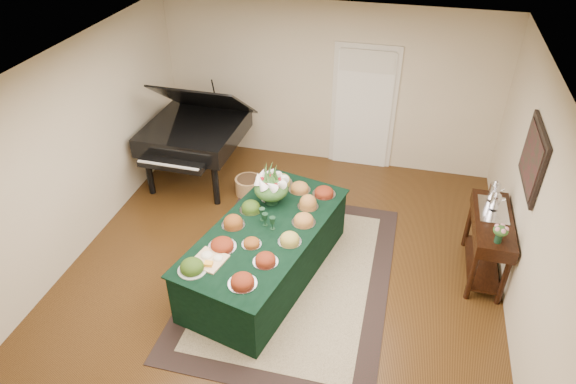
% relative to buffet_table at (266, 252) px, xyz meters
% --- Properties ---
extents(ground, '(6.00, 6.00, 0.00)m').
position_rel_buffet_table_xyz_m(ground, '(0.18, 0.11, -0.38)').
color(ground, black).
rests_on(ground, ground).
extents(area_rug, '(2.45, 3.43, 0.01)m').
position_rel_buffet_table_xyz_m(area_rug, '(0.33, 0.04, -0.37)').
color(area_rug, black).
rests_on(area_rug, ground).
extents(kitchen_doorway, '(1.05, 0.07, 2.10)m').
position_rel_buffet_table_xyz_m(kitchen_doorway, '(0.78, 3.08, 0.64)').
color(kitchen_doorway, silver).
rests_on(kitchen_doorway, ground).
extents(buffet_table, '(1.74, 2.72, 0.76)m').
position_rel_buffet_table_xyz_m(buffet_table, '(0.00, 0.00, 0.00)').
color(buffet_table, black).
rests_on(buffet_table, ground).
extents(food_platters, '(1.44, 2.30, 0.13)m').
position_rel_buffet_table_xyz_m(food_platters, '(-0.00, 0.08, 0.42)').
color(food_platters, silver).
rests_on(food_platters, buffet_table).
extents(cutting_board, '(0.41, 0.41, 0.10)m').
position_rel_buffet_table_xyz_m(cutting_board, '(-0.45, -0.70, 0.41)').
color(cutting_board, tan).
rests_on(cutting_board, buffet_table).
extents(green_goblets, '(0.25, 0.22, 0.18)m').
position_rel_buffet_table_xyz_m(green_goblets, '(-0.01, 0.07, 0.47)').
color(green_goblets, black).
rests_on(green_goblets, buffet_table).
extents(floral_centerpiece, '(0.46, 0.46, 0.46)m').
position_rel_buffet_table_xyz_m(floral_centerpiece, '(-0.08, 0.55, 0.64)').
color(floral_centerpiece, black).
rests_on(floral_centerpiece, buffet_table).
extents(grand_piano, '(1.56, 1.74, 1.74)m').
position_rel_buffet_table_xyz_m(grand_piano, '(-1.72, 1.93, 0.49)').
color(grand_piano, black).
rests_on(grand_piano, ground).
extents(wicker_basket, '(0.42, 0.42, 0.26)m').
position_rel_buffet_table_xyz_m(wicker_basket, '(-0.80, 1.72, -0.25)').
color(wicker_basket, '#9A6E3E').
rests_on(wicker_basket, ground).
extents(mahogany_sideboard, '(0.45, 1.22, 0.88)m').
position_rel_buffet_table_xyz_m(mahogany_sideboard, '(2.67, 0.72, 0.30)').
color(mahogany_sideboard, black).
rests_on(mahogany_sideboard, ground).
extents(tea_service, '(0.34, 0.58, 0.30)m').
position_rel_buffet_table_xyz_m(tea_service, '(2.67, 0.99, 0.62)').
color(tea_service, silver).
rests_on(tea_service, mahogany_sideboard).
extents(pink_bouquet, '(0.19, 0.19, 0.24)m').
position_rel_buffet_table_xyz_m(pink_bouquet, '(2.67, 0.26, 0.66)').
color(pink_bouquet, black).
rests_on(pink_bouquet, mahogany_sideboard).
extents(wall_painting, '(0.05, 0.95, 0.75)m').
position_rel_buffet_table_xyz_m(wall_painting, '(2.89, 0.72, 1.37)').
color(wall_painting, black).
rests_on(wall_painting, ground).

